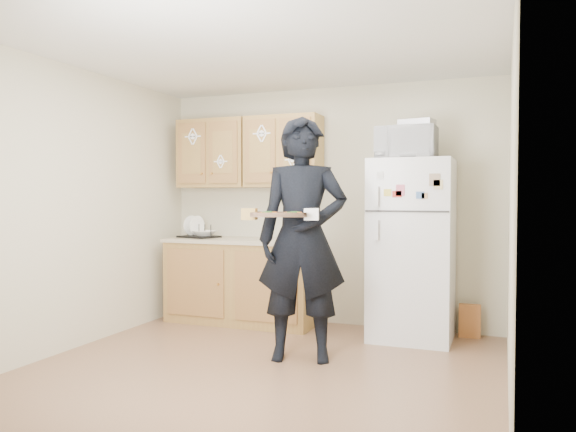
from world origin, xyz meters
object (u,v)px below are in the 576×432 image
Objects in this scene: baking_tray at (280,215)px; microwave at (406,143)px; person at (303,239)px; refrigerator at (412,249)px; dish_rack at (199,230)px.

baking_tray is 0.79× the size of microwave.
person is 1.45m from microwave.
dish_rack is at bearing 179.31° from refrigerator.
baking_tray is 1.60m from microwave.
person reaches higher than dish_rack.
person reaches higher than refrigerator.
person is at bearing 58.66° from baking_tray.
microwave reaches higher than refrigerator.
microwave is at bearing 42.79° from baking_tray.
microwave is 2.43m from dish_rack.
microwave is 1.35× the size of dish_rack.
refrigerator is 4.23× the size of dish_rack.
dish_rack is at bearing 178.48° from microwave.
refrigerator reaches higher than baking_tray.
refrigerator is 1.58m from baking_tray.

